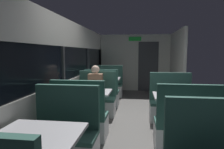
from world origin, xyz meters
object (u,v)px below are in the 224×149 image
at_px(dining_table_near_window, 39,142).
at_px(bench_near_window_facing_entry, 64,140).
at_px(bench_mid_window_facing_entry, 97,102).
at_px(bench_far_window_facing_end, 102,95).
at_px(seated_passenger, 96,94).
at_px(dining_table_far_window, 106,81).
at_px(bench_mid_window_facing_end, 81,121).
at_px(bench_far_window_facing_entry, 109,87).
at_px(dining_table_mid_window, 90,96).
at_px(coffee_cup_primary, 179,94).
at_px(bench_rear_aisle_facing_entry, 171,106).
at_px(dining_table_rear_aisle, 177,101).
at_px(bench_rear_aisle_facing_end, 185,130).

distance_m(dining_table_near_window, bench_near_window_facing_entry, 0.77).
height_order(bench_mid_window_facing_entry, bench_far_window_facing_end, same).
distance_m(bench_mid_window_facing_entry, seated_passenger, 0.22).
bearing_deg(dining_table_near_window, bench_near_window_facing_entry, 90.00).
bearing_deg(dining_table_far_window, dining_table_near_window, -90.00).
distance_m(bench_mid_window_facing_end, seated_passenger, 1.34).
height_order(bench_far_window_facing_entry, seated_passenger, seated_passenger).
bearing_deg(dining_table_mid_window, bench_near_window_facing_entry, -90.00).
height_order(bench_mid_window_facing_end, bench_far_window_facing_entry, same).
height_order(bench_far_window_facing_entry, coffee_cup_primary, bench_far_window_facing_entry).
bearing_deg(bench_near_window_facing_entry, dining_table_near_window, -90.00).
bearing_deg(bench_mid_window_facing_entry, bench_rear_aisle_facing_entry, -6.38).
bearing_deg(bench_mid_window_facing_entry, bench_mid_window_facing_end, -90.00).
bearing_deg(bench_far_window_facing_end, dining_table_near_window, -90.00).
relative_size(dining_table_rear_aisle, coffee_cup_primary, 10.00).
height_order(bench_near_window_facing_entry, bench_rear_aisle_facing_end, same).
bearing_deg(bench_far_window_facing_entry, dining_table_mid_window, -90.00).
bearing_deg(coffee_cup_primary, bench_far_window_facing_end, 134.75).
xyz_separation_m(bench_mid_window_facing_end, bench_far_window_facing_entry, (0.00, 3.61, 0.00)).
xyz_separation_m(dining_table_mid_window, bench_rear_aisle_facing_end, (1.79, -0.90, -0.31)).
relative_size(bench_near_window_facing_entry, bench_far_window_facing_end, 1.00).
xyz_separation_m(dining_table_mid_window, bench_mid_window_facing_end, (0.00, -0.70, -0.31)).
relative_size(bench_rear_aisle_facing_end, coffee_cup_primary, 12.22).
bearing_deg(bench_near_window_facing_entry, bench_mid_window_facing_entry, 90.00).
distance_m(dining_table_mid_window, bench_far_window_facing_entry, 2.93).
bearing_deg(bench_mid_window_facing_entry, dining_table_far_window, 90.00).
height_order(dining_table_rear_aisle, coffee_cup_primary, coffee_cup_primary).
relative_size(bench_mid_window_facing_entry, bench_rear_aisle_facing_end, 1.00).
relative_size(dining_table_near_window, bench_rear_aisle_facing_end, 0.82).
distance_m(seated_passenger, coffee_cup_primary, 2.03).
height_order(bench_near_window_facing_entry, bench_mid_window_facing_end, same).
bearing_deg(dining_table_near_window, bench_rear_aisle_facing_entry, 56.58).
xyz_separation_m(bench_mid_window_facing_end, bench_rear_aisle_facing_end, (1.79, -0.20, 0.00)).
distance_m(dining_table_near_window, dining_table_mid_window, 2.21).
bearing_deg(dining_table_mid_window, dining_table_far_window, 90.00).
bearing_deg(dining_table_near_window, bench_far_window_facing_end, 90.00).
bearing_deg(dining_table_near_window, bench_mid_window_facing_entry, 90.00).
bearing_deg(bench_rear_aisle_facing_entry, dining_table_rear_aisle, -90.00).
height_order(bench_rear_aisle_facing_end, bench_rear_aisle_facing_entry, same).
bearing_deg(seated_passenger, dining_table_mid_window, -90.00).
distance_m(bench_near_window_facing_entry, dining_table_rear_aisle, 2.24).
bearing_deg(dining_table_far_window, seated_passenger, -90.00).
height_order(dining_table_near_window, dining_table_rear_aisle, same).
height_order(bench_mid_window_facing_end, bench_rear_aisle_facing_entry, same).
relative_size(dining_table_rear_aisle, seated_passenger, 0.71).
relative_size(bench_far_window_facing_entry, bench_rear_aisle_facing_end, 1.00).
height_order(dining_table_mid_window, dining_table_rear_aisle, same).
distance_m(dining_table_near_window, bench_rear_aisle_facing_entry, 3.26).
bearing_deg(dining_table_rear_aisle, bench_mid_window_facing_entry, 153.32).
distance_m(bench_mid_window_facing_entry, bench_rear_aisle_facing_entry, 1.80).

